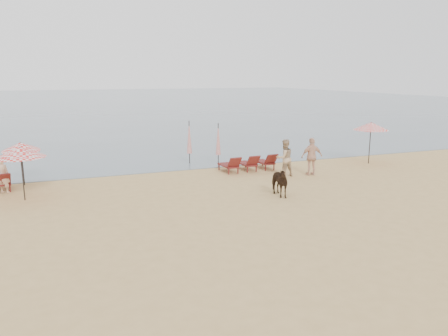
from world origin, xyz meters
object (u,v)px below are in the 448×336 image
object	(u,v)px
umbrella_closed_left	(218,139)
umbrella_closed_right	(189,137)
beachgoer_right_a	(285,158)
umbrella_open_right	(371,126)
beachgoer_left	(3,175)
cow	(277,182)
beachgoer_right_b	(312,157)
umbrella_open_left_b	(21,147)
lounger_cluster_right	(248,163)
umbrella_open_left_a	(20,152)

from	to	relation	value
umbrella_closed_left	umbrella_closed_right	distance (m)	1.70
beachgoer_right_a	umbrella_open_right	bearing A→B (deg)	-172.64
umbrella_closed_right	beachgoer_right_a	distance (m)	6.03
umbrella_closed_right	beachgoer_left	world-z (taller)	umbrella_closed_right
cow	beachgoer_right_b	world-z (taller)	beachgoer_right_b
umbrella_open_left_b	umbrella_open_right	xyz separation A→B (m)	(18.44, -1.64, 0.35)
lounger_cluster_right	beachgoer_right_a	world-z (taller)	beachgoer_right_a
umbrella_closed_left	beachgoer_right_b	size ratio (longest dim) A/B	1.24
beachgoer_left	beachgoer_right_a	bearing A→B (deg)	-155.86
umbrella_closed_right	beachgoer_left	size ratio (longest dim) A/B	1.57
beachgoer_left	umbrella_closed_left	bearing A→B (deg)	-136.74
umbrella_open_left_a	umbrella_closed_right	xyz separation A→B (m)	(8.53, 4.82, -0.47)
lounger_cluster_right	umbrella_closed_right	size ratio (longest dim) A/B	1.18
umbrella_open_left_a	beachgoer_left	bearing A→B (deg)	128.92
beachgoer_right_b	umbrella_open_left_b	bearing A→B (deg)	-5.65
beachgoer_left	beachgoer_right_b	size ratio (longest dim) A/B	0.82
beachgoer_right_b	umbrella_closed_left	bearing A→B (deg)	-43.01
lounger_cluster_right	cow	distance (m)	5.07
umbrella_open_left_a	cow	size ratio (longest dim) A/B	1.50
umbrella_open_left_b	cow	bearing A→B (deg)	-45.02
umbrella_closed_left	beachgoer_right_b	distance (m)	5.52
lounger_cluster_right	cow	xyz separation A→B (m)	(-0.91, -4.98, 0.19)
cow	beachgoer_left	distance (m)	11.87
cow	beachgoer_right_a	xyz separation A→B (m)	(2.08, 3.17, 0.32)
umbrella_open_right	umbrella_closed_right	xyz separation A→B (m)	(-9.75, 3.71, -0.64)
lounger_cluster_right	umbrella_closed_left	distance (m)	2.53
lounger_cluster_right	umbrella_open_left_a	world-z (taller)	umbrella_open_left_a
umbrella_open_left_a	umbrella_open_right	world-z (taller)	umbrella_open_right
umbrella_open_left_a	umbrella_open_left_b	world-z (taller)	umbrella_open_left_a
beachgoer_right_a	umbrella_open_left_b	bearing A→B (deg)	-15.49
umbrella_open_left_a	beachgoer_right_b	distance (m)	13.55
umbrella_closed_right	beachgoer_right_b	xyz separation A→B (m)	(4.98, -5.11, -0.57)
umbrella_closed_left	beachgoer_right_b	xyz separation A→B (m)	(3.54, -4.20, -0.51)
umbrella_open_left_a	umbrella_open_left_b	size ratio (longest dim) A/B	1.06
umbrella_open_right	cow	size ratio (longest dim) A/B	1.63
umbrella_open_left_b	beachgoer_right_b	distance (m)	14.02
umbrella_open_right	umbrella_closed_right	bearing A→B (deg)	173.83
umbrella_closed_right	umbrella_open_left_b	bearing A→B (deg)	-166.57
umbrella_open_left_b	umbrella_closed_right	world-z (taller)	umbrella_closed_right
umbrella_open_right	beachgoer_left	size ratio (longest dim) A/B	1.52
umbrella_open_left_b	beachgoer_left	xyz separation A→B (m)	(-0.72, -1.19, -1.03)
umbrella_open_right	beachgoer_right_a	xyz separation A→B (m)	(-6.19, -1.11, -1.23)
umbrella_open_left_b	umbrella_open_right	size ratio (longest dim) A/B	0.87
umbrella_closed_left	cow	world-z (taller)	umbrella_closed_left
lounger_cluster_right	umbrella_open_right	world-z (taller)	umbrella_open_right
umbrella_open_left_a	umbrella_closed_right	bearing A→B (deg)	39.20
umbrella_closed_right	cow	bearing A→B (deg)	-79.50
umbrella_closed_right	cow	world-z (taller)	umbrella_closed_right
beachgoer_right_a	beachgoer_right_b	distance (m)	1.45
cow	beachgoer_left	xyz separation A→B (m)	(-10.88, 4.73, 0.17)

